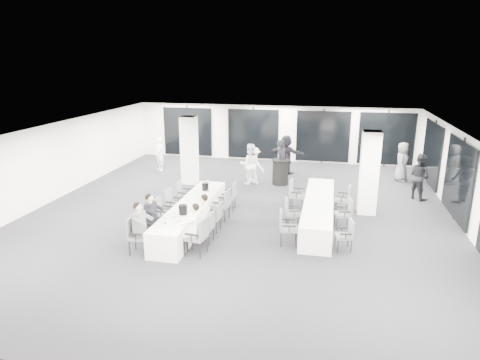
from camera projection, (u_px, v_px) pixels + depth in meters
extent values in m
cube|color=black|center=(239.00, 214.00, 14.47)|extent=(14.00, 16.00, 0.02)
cube|color=white|center=(239.00, 131.00, 13.70)|extent=(14.00, 16.00, 0.02)
cube|color=white|center=(51.00, 163.00, 15.50)|extent=(0.02, 16.00, 2.80)
cube|color=white|center=(470.00, 187.00, 12.66)|extent=(0.02, 16.00, 2.80)
cube|color=white|center=(273.00, 133.00, 21.61)|extent=(14.00, 0.02, 2.80)
cube|color=white|center=(128.00, 306.00, 6.55)|extent=(14.00, 0.02, 2.80)
cube|color=black|center=(272.00, 135.00, 21.56)|extent=(13.60, 0.06, 2.50)
cube|color=black|center=(458.00, 179.00, 13.63)|extent=(0.06, 14.00, 2.50)
cube|color=white|center=(189.00, 150.00, 17.66)|extent=(0.60, 0.60, 2.80)
cube|color=white|center=(369.00, 173.00, 14.17)|extent=(0.60, 0.60, 2.80)
cube|color=white|center=(191.00, 215.00, 13.27)|extent=(0.90, 5.00, 0.75)
cube|color=white|center=(318.00, 211.00, 13.63)|extent=(0.90, 5.00, 0.75)
cylinder|color=black|center=(280.00, 172.00, 17.70)|extent=(0.66, 0.66, 1.04)
cylinder|color=black|center=(281.00, 160.00, 17.56)|extent=(0.75, 0.75, 0.02)
cube|color=#4F5257|center=(139.00, 237.00, 11.41)|extent=(0.52, 0.54, 0.08)
cube|color=#4F5257|center=(130.00, 226.00, 11.36)|extent=(0.10, 0.49, 0.49)
cylinder|color=black|center=(135.00, 242.00, 11.71)|extent=(0.04, 0.04, 0.43)
cylinder|color=black|center=(130.00, 248.00, 11.31)|extent=(0.04, 0.04, 0.43)
cylinder|color=black|center=(150.00, 243.00, 11.65)|extent=(0.04, 0.04, 0.43)
cylinder|color=black|center=(145.00, 249.00, 11.25)|extent=(0.04, 0.04, 0.43)
cube|color=black|center=(143.00, 227.00, 11.61)|extent=(0.36, 0.07, 0.04)
cube|color=black|center=(135.00, 234.00, 11.11)|extent=(0.36, 0.07, 0.04)
cube|color=#4F5257|center=(151.00, 226.00, 12.13)|extent=(0.53, 0.54, 0.08)
cube|color=#4F5257|center=(143.00, 216.00, 12.12)|extent=(0.11, 0.48, 0.48)
cylinder|color=black|center=(149.00, 231.00, 12.45)|extent=(0.04, 0.04, 0.42)
cylinder|color=black|center=(141.00, 237.00, 12.07)|extent=(0.04, 0.04, 0.42)
cylinder|color=black|center=(162.00, 233.00, 12.32)|extent=(0.04, 0.04, 0.42)
cylinder|color=black|center=(154.00, 238.00, 11.94)|extent=(0.04, 0.04, 0.42)
cube|color=black|center=(155.00, 218.00, 12.31)|extent=(0.35, 0.08, 0.04)
cube|color=black|center=(146.00, 224.00, 11.84)|extent=(0.35, 0.08, 0.04)
cube|color=#4F5257|center=(165.00, 214.00, 13.09)|extent=(0.50, 0.52, 0.08)
cube|color=#4F5257|center=(157.00, 205.00, 13.07)|extent=(0.09, 0.48, 0.47)
cylinder|color=black|center=(162.00, 219.00, 13.40)|extent=(0.04, 0.04, 0.42)
cylinder|color=black|center=(156.00, 224.00, 13.02)|extent=(0.04, 0.04, 0.42)
cylinder|color=black|center=(174.00, 220.00, 13.29)|extent=(0.04, 0.04, 0.42)
cylinder|color=black|center=(168.00, 225.00, 12.91)|extent=(0.04, 0.04, 0.42)
cube|color=black|center=(168.00, 206.00, 13.28)|extent=(0.35, 0.06, 0.04)
cube|color=black|center=(161.00, 212.00, 12.80)|extent=(0.35, 0.06, 0.04)
cube|color=#4F5257|center=(174.00, 205.00, 13.89)|extent=(0.53, 0.55, 0.08)
cube|color=#4F5257|center=(168.00, 196.00, 13.88)|extent=(0.12, 0.48, 0.47)
cylinder|color=black|center=(172.00, 210.00, 14.21)|extent=(0.04, 0.04, 0.42)
cylinder|color=black|center=(166.00, 214.00, 13.84)|extent=(0.04, 0.04, 0.42)
cylinder|color=black|center=(183.00, 211.00, 14.08)|extent=(0.04, 0.04, 0.42)
cylinder|color=black|center=(178.00, 215.00, 13.70)|extent=(0.04, 0.04, 0.42)
cube|color=black|center=(178.00, 198.00, 14.07)|extent=(0.35, 0.08, 0.04)
cube|color=black|center=(170.00, 202.00, 13.61)|extent=(0.35, 0.08, 0.04)
cube|color=#4F5257|center=(185.00, 196.00, 14.88)|extent=(0.47, 0.49, 0.08)
cube|color=#4F5257|center=(179.00, 188.00, 14.85)|extent=(0.06, 0.47, 0.47)
cylinder|color=black|center=(182.00, 200.00, 15.18)|extent=(0.04, 0.04, 0.42)
cylinder|color=black|center=(178.00, 204.00, 14.80)|extent=(0.04, 0.04, 0.42)
cylinder|color=black|center=(193.00, 201.00, 15.09)|extent=(0.04, 0.04, 0.42)
cylinder|color=black|center=(189.00, 205.00, 14.71)|extent=(0.04, 0.04, 0.42)
cube|color=black|center=(187.00, 189.00, 15.07)|extent=(0.34, 0.04, 0.04)
cube|color=black|center=(182.00, 193.00, 14.59)|extent=(0.34, 0.04, 0.04)
cube|color=#4F5257|center=(196.00, 237.00, 11.32)|extent=(0.57, 0.59, 0.09)
cube|color=#4F5257|center=(204.00, 228.00, 11.16)|extent=(0.14, 0.51, 0.50)
cylinder|color=black|center=(200.00, 251.00, 11.13)|extent=(0.04, 0.04, 0.45)
cylinder|color=black|center=(207.00, 245.00, 11.52)|extent=(0.04, 0.04, 0.45)
cylinder|color=black|center=(185.00, 249.00, 11.27)|extent=(0.04, 0.04, 0.45)
cylinder|color=black|center=(192.00, 242.00, 11.67)|extent=(0.04, 0.04, 0.45)
cube|color=black|center=(191.00, 235.00, 11.03)|extent=(0.37, 0.10, 0.04)
cube|color=black|center=(200.00, 227.00, 11.52)|extent=(0.37, 0.10, 0.04)
cube|color=#4F5257|center=(205.00, 228.00, 12.09)|extent=(0.46, 0.48, 0.08)
cube|color=#4F5257|center=(212.00, 220.00, 11.97)|extent=(0.08, 0.44, 0.44)
cylinder|color=black|center=(209.00, 239.00, 11.93)|extent=(0.03, 0.03, 0.39)
cylinder|color=black|center=(213.00, 234.00, 12.29)|extent=(0.03, 0.03, 0.39)
cylinder|color=black|center=(196.00, 238.00, 12.03)|extent=(0.03, 0.03, 0.39)
cylinder|color=black|center=(201.00, 233.00, 12.38)|extent=(0.03, 0.03, 0.39)
cube|color=black|center=(202.00, 226.00, 11.82)|extent=(0.33, 0.05, 0.04)
cube|color=black|center=(207.00, 220.00, 12.27)|extent=(0.33, 0.05, 0.04)
cube|color=#4F5257|center=(213.00, 218.00, 12.88)|extent=(0.46, 0.48, 0.08)
cube|color=#4F5257|center=(219.00, 211.00, 12.76)|extent=(0.08, 0.44, 0.43)
cylinder|color=black|center=(217.00, 228.00, 12.72)|extent=(0.03, 0.03, 0.39)
cylinder|color=black|center=(221.00, 224.00, 13.07)|extent=(0.03, 0.03, 0.39)
cylinder|color=black|center=(205.00, 227.00, 12.82)|extent=(0.03, 0.03, 0.39)
cylinder|color=black|center=(209.00, 222.00, 13.17)|extent=(0.03, 0.03, 0.39)
cube|color=black|center=(210.00, 216.00, 12.62)|extent=(0.32, 0.06, 0.04)
cube|color=black|center=(215.00, 210.00, 13.06)|extent=(0.32, 0.06, 0.04)
cube|color=#4F5257|center=(221.00, 206.00, 13.77)|extent=(0.54, 0.56, 0.09)
cube|color=#4F5257|center=(228.00, 198.00, 13.62)|extent=(0.11, 0.50, 0.49)
cylinder|color=black|center=(225.00, 216.00, 13.58)|extent=(0.04, 0.04, 0.44)
cylinder|color=black|center=(229.00, 212.00, 13.98)|extent=(0.04, 0.04, 0.44)
cylinder|color=black|center=(212.00, 215.00, 13.71)|extent=(0.04, 0.04, 0.44)
cylinder|color=black|center=(217.00, 211.00, 14.10)|extent=(0.04, 0.04, 0.44)
cube|color=black|center=(218.00, 203.00, 13.47)|extent=(0.37, 0.07, 0.04)
cube|color=black|center=(223.00, 198.00, 13.97)|extent=(0.37, 0.07, 0.04)
cube|color=#4F5257|center=(228.00, 197.00, 14.73)|extent=(0.49, 0.51, 0.08)
cube|color=#4F5257|center=(234.00, 190.00, 14.62)|extent=(0.08, 0.47, 0.47)
cylinder|color=black|center=(233.00, 206.00, 14.57)|extent=(0.04, 0.04, 0.42)
cylinder|color=black|center=(235.00, 202.00, 14.96)|extent=(0.04, 0.04, 0.42)
cylinder|color=black|center=(221.00, 205.00, 14.64)|extent=(0.04, 0.04, 0.42)
cylinder|color=black|center=(224.00, 202.00, 15.02)|extent=(0.04, 0.04, 0.42)
cube|color=black|center=(227.00, 194.00, 14.44)|extent=(0.35, 0.06, 0.04)
cube|color=black|center=(229.00, 190.00, 14.92)|extent=(0.35, 0.06, 0.04)
cube|color=#4F5257|center=(289.00, 228.00, 11.97)|extent=(0.54, 0.55, 0.08)
cube|color=#4F5257|center=(281.00, 219.00, 11.91)|extent=(0.12, 0.48, 0.48)
cylinder|color=black|center=(281.00, 234.00, 12.26)|extent=(0.04, 0.04, 0.43)
cylinder|color=black|center=(281.00, 240.00, 11.86)|extent=(0.04, 0.04, 0.43)
cylinder|color=black|center=(296.00, 234.00, 12.22)|extent=(0.04, 0.04, 0.43)
cylinder|color=black|center=(296.00, 240.00, 11.82)|extent=(0.04, 0.04, 0.43)
cube|color=black|center=(289.00, 219.00, 12.17)|extent=(0.36, 0.08, 0.04)
cube|color=black|center=(289.00, 226.00, 11.67)|extent=(0.36, 0.08, 0.04)
cube|color=#4F5257|center=(293.00, 213.00, 13.23)|extent=(0.53, 0.55, 0.08)
cube|color=#4F5257|center=(287.00, 205.00, 13.16)|extent=(0.15, 0.45, 0.44)
cylinder|color=black|center=(286.00, 218.00, 13.48)|extent=(0.03, 0.03, 0.40)
cylinder|color=black|center=(287.00, 223.00, 13.11)|extent=(0.03, 0.03, 0.40)
cylinder|color=black|center=(298.00, 218.00, 13.48)|extent=(0.03, 0.03, 0.40)
cylinder|color=black|center=(300.00, 223.00, 13.11)|extent=(0.03, 0.03, 0.40)
cube|color=black|center=(292.00, 206.00, 13.42)|extent=(0.33, 0.11, 0.04)
cube|color=black|center=(294.00, 211.00, 12.96)|extent=(0.33, 0.11, 0.04)
cube|color=#4F5257|center=(298.00, 196.00, 14.77)|extent=(0.54, 0.56, 0.09)
cube|color=#4F5257|center=(291.00, 187.00, 14.76)|extent=(0.11, 0.50, 0.50)
cylinder|color=black|center=(292.00, 200.00, 15.11)|extent=(0.04, 0.04, 0.44)
cylinder|color=black|center=(290.00, 204.00, 14.71)|extent=(0.04, 0.04, 0.44)
cylinder|color=black|center=(305.00, 202.00, 14.99)|extent=(0.04, 0.04, 0.44)
cylinder|color=black|center=(303.00, 205.00, 14.59)|extent=(0.04, 0.04, 0.44)
cube|color=black|center=(299.00, 188.00, 14.97)|extent=(0.37, 0.08, 0.04)
cube|color=black|center=(296.00, 193.00, 14.48)|extent=(0.37, 0.08, 0.04)
cube|color=#4F5257|center=(344.00, 236.00, 11.61)|extent=(0.50, 0.51, 0.07)
cube|color=#4F5257|center=(351.00, 228.00, 11.55)|extent=(0.14, 0.42, 0.42)
cylinder|color=black|center=(351.00, 246.00, 11.50)|extent=(0.03, 0.03, 0.37)
cylinder|color=black|center=(348.00, 241.00, 11.85)|extent=(0.03, 0.03, 0.37)
cylinder|color=black|center=(338.00, 246.00, 11.50)|extent=(0.03, 0.03, 0.37)
cylinder|color=black|center=(335.00, 241.00, 11.85)|extent=(0.03, 0.03, 0.37)
cube|color=black|center=(346.00, 234.00, 11.36)|extent=(0.31, 0.10, 0.04)
cube|color=black|center=(342.00, 228.00, 11.79)|extent=(0.31, 0.10, 0.04)
cube|color=#4F5257|center=(343.00, 214.00, 13.12)|extent=(0.54, 0.55, 0.08)
cube|color=#4F5257|center=(350.00, 206.00, 13.04)|extent=(0.14, 0.46, 0.46)
cylinder|color=black|center=(350.00, 224.00, 12.99)|extent=(0.04, 0.04, 0.41)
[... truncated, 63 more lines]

